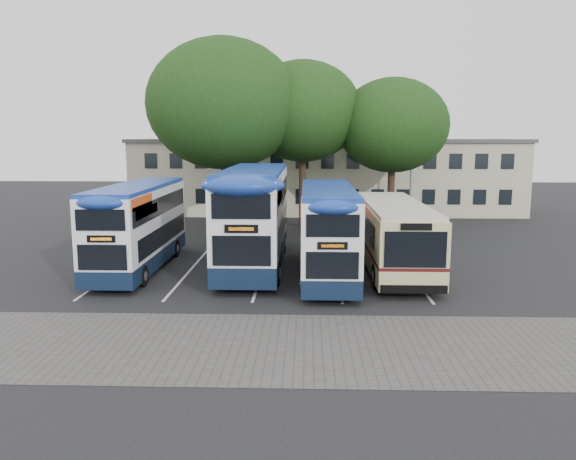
# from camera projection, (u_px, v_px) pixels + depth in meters

# --- Properties ---
(ground) EXTENTS (120.00, 120.00, 0.00)m
(ground) POSITION_uv_depth(u_px,v_px,m) (348.00, 300.00, 22.10)
(ground) COLOR black
(ground) RESTS_ON ground
(paving_strip) EXTENTS (40.00, 6.00, 0.01)m
(paving_strip) POSITION_uv_depth(u_px,v_px,m) (295.00, 346.00, 17.23)
(paving_strip) COLOR #595654
(paving_strip) RESTS_ON ground
(bay_lines) EXTENTS (14.12, 11.00, 0.01)m
(bay_lines) POSITION_uv_depth(u_px,v_px,m) (263.00, 270.00, 27.15)
(bay_lines) COLOR silver
(bay_lines) RESTS_ON ground
(depot_building) EXTENTS (32.40, 8.40, 6.20)m
(depot_building) POSITION_uv_depth(u_px,v_px,m) (326.00, 175.00, 48.20)
(depot_building) COLOR beige
(depot_building) RESTS_ON ground
(lamp_post) EXTENTS (0.25, 1.05, 9.06)m
(lamp_post) POSITION_uv_depth(u_px,v_px,m) (412.00, 155.00, 40.77)
(lamp_post) COLOR gray
(lamp_post) RESTS_ON ground
(tree_left) EXTENTS (10.15, 10.15, 12.84)m
(tree_left) POSITION_uv_depth(u_px,v_px,m) (223.00, 104.00, 37.10)
(tree_left) COLOR black
(tree_left) RESTS_ON ground
(tree_mid) EXTENTS (8.15, 8.15, 11.58)m
(tree_mid) POSITION_uv_depth(u_px,v_px,m) (303.00, 112.00, 38.68)
(tree_mid) COLOR black
(tree_mid) RESTS_ON ground
(tree_right) EXTENTS (7.60, 7.60, 10.39)m
(tree_right) POSITION_uv_depth(u_px,v_px,m) (393.00, 126.00, 38.39)
(tree_right) COLOR black
(tree_right) RESTS_ON ground
(bus_dd_left) EXTENTS (2.40, 9.89, 4.12)m
(bus_dd_left) POSITION_uv_depth(u_px,v_px,m) (139.00, 223.00, 26.99)
(bus_dd_left) COLOR #0F1E38
(bus_dd_left) RESTS_ON ground
(bus_dd_mid) EXTENTS (2.82, 11.62, 4.85)m
(bus_dd_mid) POSITION_uv_depth(u_px,v_px,m) (255.00, 213.00, 27.69)
(bus_dd_mid) COLOR #0F1E38
(bus_dd_mid) RESTS_ON ground
(bus_dd_right) EXTENTS (2.39, 9.87, 4.11)m
(bus_dd_right) POSITION_uv_depth(u_px,v_px,m) (327.00, 228.00, 25.62)
(bus_dd_right) COLOR #0F1E38
(bus_dd_right) RESTS_ON ground
(bus_single) EXTENTS (2.78, 10.93, 3.26)m
(bus_single) POSITION_uv_depth(u_px,v_px,m) (393.00, 231.00, 27.09)
(bus_single) COLOR beige
(bus_single) RESTS_ON ground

